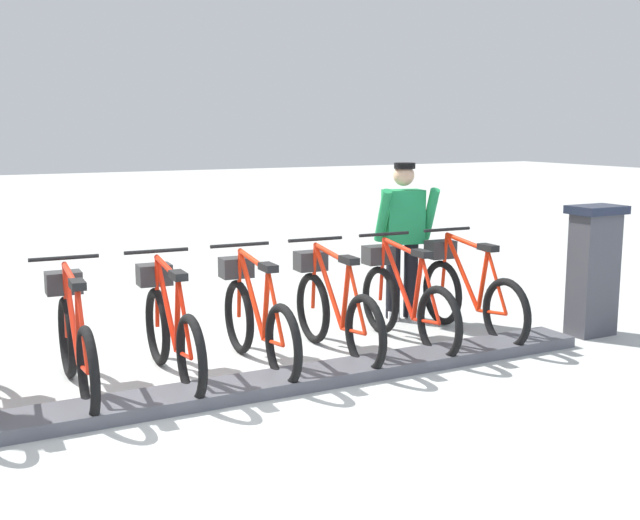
{
  "coord_description": "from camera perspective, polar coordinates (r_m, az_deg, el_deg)",
  "views": [
    {
      "loc": [
        -5.44,
        2.02,
        2.04
      ],
      "look_at": [
        0.5,
        -1.1,
        0.9
      ],
      "focal_mm": 44.58,
      "sensor_mm": 36.0,
      "label": 1
    }
  ],
  "objects": [
    {
      "name": "worker_near_rack",
      "position": [
        8.37,
        5.98,
        1.8
      ],
      "size": [
        0.55,
        0.68,
        1.66
      ],
      "color": "white",
      "rests_on": "ground"
    },
    {
      "name": "bike_docked_0",
      "position": [
        7.92,
        10.57,
        -2.27
      ],
      "size": [
        1.72,
        0.54,
        1.02
      ],
      "color": "black",
      "rests_on": "ground"
    },
    {
      "name": "bike_docked_2",
      "position": [
        7.11,
        0.99,
        -3.47
      ],
      "size": [
        1.72,
        0.54,
        1.02
      ],
      "color": "black",
      "rests_on": "ground"
    },
    {
      "name": "payment_kiosk",
      "position": [
        8.19,
        19.03,
        -0.57
      ],
      "size": [
        0.36,
        0.52,
        1.28
      ],
      "color": "#38383D",
      "rests_on": "ground"
    },
    {
      "name": "dock_rail_base",
      "position": [
        6.14,
        -7.06,
        -9.36
      ],
      "size": [
        0.44,
        6.81,
        0.1
      ],
      "primitive_type": "cube",
      "color": "#47474C",
      "rests_on": "ground"
    },
    {
      "name": "bike_docked_1",
      "position": [
        7.49,
        6.04,
        -2.85
      ],
      "size": [
        1.72,
        0.54,
        1.02
      ],
      "color": "black",
      "rests_on": "ground"
    },
    {
      "name": "ground_plane",
      "position": [
        6.16,
        -7.05,
        -9.8
      ],
      "size": [
        60.0,
        60.0,
        0.0
      ],
      "primitive_type": "plane",
      "color": "#A6A9A2"
    },
    {
      "name": "bike_docked_3",
      "position": [
        6.79,
        -4.6,
        -4.13
      ],
      "size": [
        1.72,
        0.54,
        1.02
      ],
      "color": "black",
      "rests_on": "ground"
    },
    {
      "name": "bike_docked_4",
      "position": [
        6.54,
        -10.69,
        -4.8
      ],
      "size": [
        1.72,
        0.54,
        1.02
      ],
      "color": "black",
      "rests_on": "ground"
    },
    {
      "name": "bike_docked_5",
      "position": [
        6.37,
        -17.19,
        -5.46
      ],
      "size": [
        1.72,
        0.54,
        1.02
      ],
      "color": "black",
      "rests_on": "ground"
    }
  ]
}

